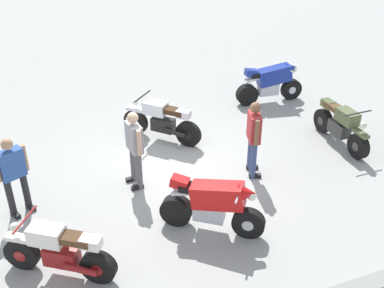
# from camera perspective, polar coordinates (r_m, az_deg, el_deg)

# --- Properties ---
(ground_plane) EXTENTS (40.00, 40.00, 0.00)m
(ground_plane) POSITION_cam_1_polar(r_m,az_deg,el_deg) (10.73, -3.06, -2.53)
(ground_plane) COLOR #9E9E99
(motorcycle_silver_cruiser) EXTENTS (1.53, 1.60, 1.09)m
(motorcycle_silver_cruiser) POSITION_cam_1_polar(r_m,az_deg,el_deg) (11.48, -3.67, 2.82)
(motorcycle_silver_cruiser) COLOR black
(motorcycle_silver_cruiser) RESTS_ON ground
(motorcycle_cream_vintage) EXTENTS (1.70, 1.23, 1.07)m
(motorcycle_cream_vintage) POSITION_cam_1_polar(r_m,az_deg,el_deg) (8.10, -15.67, -12.30)
(motorcycle_cream_vintage) COLOR black
(motorcycle_cream_vintage) RESTS_ON ground
(motorcycle_blue_sportbike) EXTENTS (1.96, 0.70, 1.14)m
(motorcycle_blue_sportbike) POSITION_cam_1_polar(r_m,az_deg,el_deg) (13.55, 9.39, 7.31)
(motorcycle_blue_sportbike) COLOR black
(motorcycle_blue_sportbike) RESTS_ON ground
(motorcycle_olive_vintage) EXTENTS (0.70, 1.95, 1.07)m
(motorcycle_olive_vintage) POSITION_cam_1_polar(r_m,az_deg,el_deg) (11.84, 17.41, 2.12)
(motorcycle_olive_vintage) COLOR black
(motorcycle_olive_vintage) RESTS_ON ground
(motorcycle_red_sportbike) EXTENTS (1.68, 1.32, 1.14)m
(motorcycle_red_sportbike) POSITION_cam_1_polar(r_m,az_deg,el_deg) (8.59, 2.50, -7.17)
(motorcycle_red_sportbike) COLOR black
(motorcycle_red_sportbike) RESTS_ON ground
(person_in_gray_shirt) EXTENTS (0.34, 0.66, 1.68)m
(person_in_gray_shirt) POSITION_cam_1_polar(r_m,az_deg,el_deg) (9.66, -6.90, -0.08)
(person_in_gray_shirt) COLOR #59595B
(person_in_gray_shirt) RESTS_ON ground
(person_in_red_shirt) EXTENTS (0.42, 0.66, 1.71)m
(person_in_red_shirt) POSITION_cam_1_polar(r_m,az_deg,el_deg) (10.01, 7.40, 1.18)
(person_in_red_shirt) COLOR #384772
(person_in_red_shirt) RESTS_ON ground
(person_in_blue_shirt) EXTENTS (0.61, 0.45, 1.62)m
(person_in_blue_shirt) POSITION_cam_1_polar(r_m,az_deg,el_deg) (9.44, -20.63, -3.15)
(person_in_blue_shirt) COLOR #262628
(person_in_blue_shirt) RESTS_ON ground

